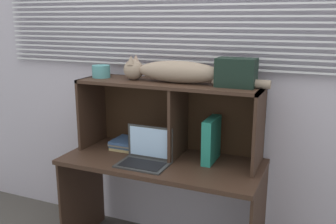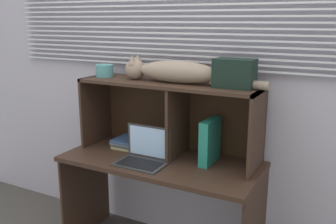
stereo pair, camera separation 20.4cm
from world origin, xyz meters
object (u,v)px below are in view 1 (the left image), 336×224
Objects in this scene: cat at (173,72)px; small_basket at (101,71)px; storage_box at (236,73)px; laptop at (146,156)px; binder_upright at (211,140)px; book_stack at (126,143)px.

cat is 0.56m from small_basket.
storage_box is (0.42, -0.00, 0.02)m from cat.
cat is at bearing 180.00° from storage_box.
binder_upright reaches higher than laptop.
binder_upright is 0.93m from small_basket.
cat is 4.52× the size of book_stack.
cat reaches higher than laptop.
book_stack is 0.91× the size of storage_box.
cat is 0.51m from binder_upright.
small_basket is (-0.19, -0.00, 0.52)m from book_stack.
book_stack is at bearing 179.84° from cat.
small_basket is 0.98m from storage_box.
laptop is at bearing -151.56° from binder_upright.
binder_upright is at bearing 180.00° from storage_box.
small_basket is (-0.56, -0.00, -0.03)m from cat.
small_basket reaches higher than binder_upright.
cat is 0.42m from storage_box.
book_stack is (-0.26, 0.21, -0.02)m from laptop.
book_stack is at bearing 141.75° from laptop.
laptop is 0.44m from binder_upright.
storage_box is (0.53, 0.21, 0.55)m from laptop.
book_stack is 0.55m from small_basket.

